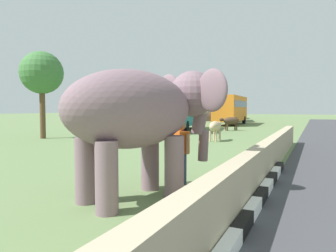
# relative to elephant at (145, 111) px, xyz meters

# --- Properties ---
(barrier_parapet) EXTENTS (28.00, 0.36, 1.00)m
(barrier_parapet) POSITION_rel_elephant_xyz_m (-1.00, -2.13, -1.43)
(barrier_parapet) COLOR tan
(barrier_parapet) RESTS_ON ground_plane
(elephant) EXTENTS (4.03, 3.24, 2.94)m
(elephant) POSITION_rel_elephant_xyz_m (0.00, 0.00, 0.00)
(elephant) COLOR slate
(elephant) RESTS_ON ground_plane
(person_handler) EXTENTS (0.41, 0.61, 1.66)m
(person_handler) POSITION_rel_elephant_xyz_m (1.48, -0.26, -1.00)
(person_handler) COLOR navy
(person_handler) RESTS_ON ground_plane
(bus_teal) EXTENTS (9.13, 4.13, 3.50)m
(bus_teal) POSITION_rel_elephant_xyz_m (19.75, 7.66, 0.15)
(bus_teal) COLOR teal
(bus_teal) RESTS_ON ground_plane
(bus_orange) EXTENTS (9.66, 3.01, 3.50)m
(bus_orange) POSITION_rel_elephant_xyz_m (31.73, 6.01, 0.15)
(bus_orange) COLOR orange
(bus_orange) RESTS_ON ground_plane
(bus_red) EXTENTS (10.23, 4.64, 3.50)m
(bus_red) POSITION_rel_elephant_xyz_m (42.36, 8.87, 0.15)
(bus_red) COLOR #B21E1E
(bus_red) RESTS_ON ground_plane
(cow_near) EXTENTS (1.89, 0.63, 1.23)m
(cow_near) POSITION_rel_elephant_xyz_m (12.29, 2.08, -1.06)
(cow_near) COLOR tan
(cow_near) RESTS_ON ground_plane
(cow_mid) EXTENTS (1.50, 1.74, 1.23)m
(cow_mid) POSITION_rel_elephant_xyz_m (21.64, 3.47, -1.06)
(cow_mid) COLOR #473323
(cow_mid) RESTS_ON ground_plane
(tree_distant) EXTENTS (2.79, 2.79, 5.75)m
(tree_distant) POSITION_rel_elephant_xyz_m (9.00, 12.95, 2.37)
(tree_distant) COLOR brown
(tree_distant) RESTS_ON ground_plane
(hill_east) EXTENTS (35.82, 28.66, 12.35)m
(hill_east) POSITION_rel_elephant_xyz_m (52.00, 22.87, -1.93)
(hill_east) COLOR #686652
(hill_east) RESTS_ON ground_plane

